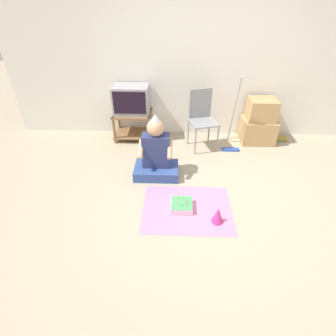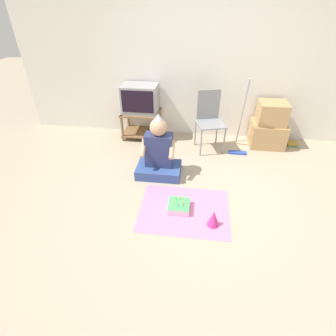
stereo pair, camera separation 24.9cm
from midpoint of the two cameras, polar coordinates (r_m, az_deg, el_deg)
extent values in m
plane|color=tan|center=(3.23, 9.47, -8.67)|extent=(16.00, 16.00, 0.00)
cube|color=white|center=(4.54, 10.83, 22.02)|extent=(6.40, 0.06, 2.55)
cube|color=olive|center=(4.60, -4.34, 11.90)|extent=(0.65, 0.48, 0.03)
cube|color=olive|center=(4.74, -4.15, 7.77)|extent=(0.65, 0.48, 0.02)
cylinder|color=olive|center=(4.56, -8.38, 8.48)|extent=(0.04, 0.04, 0.47)
cylinder|color=olive|center=(4.45, -0.98, 8.15)|extent=(0.04, 0.04, 0.47)
cylinder|color=olive|center=(4.93, -7.17, 10.54)|extent=(0.04, 0.04, 0.47)
cylinder|color=olive|center=(4.82, -0.26, 10.26)|extent=(0.04, 0.04, 0.47)
cube|color=#99999E|center=(4.52, -4.44, 14.83)|extent=(0.58, 0.41, 0.46)
cube|color=black|center=(4.32, -5.00, 14.10)|extent=(0.52, 0.01, 0.36)
cube|color=gray|center=(4.23, 10.95, 9.39)|extent=(0.51, 0.50, 0.02)
cube|color=gray|center=(4.31, 10.48, 13.34)|extent=(0.36, 0.12, 0.48)
cylinder|color=gray|center=(4.12, 8.93, 5.37)|extent=(0.02, 0.02, 0.45)
cylinder|color=gray|center=(4.24, 13.80, 5.67)|extent=(0.02, 0.02, 0.45)
cylinder|color=gray|center=(4.42, 7.58, 7.59)|extent=(0.02, 0.02, 0.45)
cylinder|color=gray|center=(4.54, 12.18, 7.82)|extent=(0.02, 0.02, 0.45)
cube|color=tan|center=(4.76, 22.20, 6.85)|extent=(0.55, 0.48, 0.40)
cube|color=tan|center=(4.62, 23.19, 10.94)|extent=(0.44, 0.41, 0.35)
cube|color=#2D4CB2|center=(4.41, 16.44, 3.21)|extent=(0.28, 0.09, 0.03)
cylinder|color=#B7B7BC|center=(4.30, 17.46, 11.12)|extent=(0.03, 0.36, 1.16)
cube|color=#60936B|center=(4.99, 26.66, 4.54)|extent=(0.15, 0.15, 0.03)
cube|color=#A88933|center=(4.98, 26.80, 4.79)|extent=(0.18, 0.15, 0.02)
cube|color=#334C8C|center=(3.71, -0.09, -0.46)|extent=(0.61, 0.43, 0.14)
cube|color=navy|center=(3.59, -0.01, 3.93)|extent=(0.37, 0.21, 0.47)
sphere|color=tan|center=(3.43, -0.01, 8.80)|extent=(0.23, 0.23, 0.23)
cone|color=silver|center=(3.37, -0.01, 11.01)|extent=(0.13, 0.13, 0.09)
cylinder|color=tan|center=(3.49, -3.37, 4.35)|extent=(0.06, 0.25, 0.20)
cylinder|color=tan|center=(3.44, 2.94, 3.95)|extent=(0.06, 0.25, 0.20)
cube|color=pink|center=(3.18, 5.81, -9.08)|extent=(1.06, 0.85, 0.01)
cube|color=silver|center=(3.16, 4.69, -8.36)|extent=(0.25, 0.25, 0.07)
cube|color=#4CB266|center=(3.13, 4.73, -7.80)|extent=(0.25, 0.25, 0.01)
cylinder|color=#E58CCC|center=(3.12, 6.05, -7.41)|extent=(0.01, 0.01, 0.07)
sphere|color=#FFCC4C|center=(3.09, 6.10, -6.82)|extent=(0.01, 0.01, 0.01)
cylinder|color=yellow|center=(3.15, 5.70, -6.83)|extent=(0.01, 0.01, 0.07)
sphere|color=#FFCC4C|center=(3.12, 5.75, -6.24)|extent=(0.01, 0.01, 0.01)
cylinder|color=#E58CCC|center=(3.17, 5.03, -6.55)|extent=(0.01, 0.01, 0.07)
sphere|color=#FFCC4C|center=(3.14, 5.07, -5.96)|extent=(0.01, 0.01, 0.01)
cylinder|color=#66C666|center=(3.16, 4.04, -6.64)|extent=(0.01, 0.01, 0.07)
sphere|color=#FFCC4C|center=(3.13, 4.07, -6.05)|extent=(0.01, 0.01, 0.01)
cylinder|color=#66C666|center=(3.13, 3.54, -7.02)|extent=(0.01, 0.01, 0.07)
sphere|color=#FFCC4C|center=(3.10, 3.57, -6.43)|extent=(0.01, 0.01, 0.01)
cylinder|color=#E58CCC|center=(3.09, 3.53, -7.61)|extent=(0.01, 0.01, 0.07)
sphere|color=#FFCC4C|center=(3.07, 3.56, -7.01)|extent=(0.01, 0.01, 0.01)
cylinder|color=yellow|center=(3.07, 3.89, -7.97)|extent=(0.01, 0.01, 0.07)
sphere|color=#FFCC4C|center=(3.04, 3.92, -7.38)|extent=(0.01, 0.01, 0.01)
cylinder|color=#4C7FE5|center=(3.06, 4.72, -8.22)|extent=(0.01, 0.01, 0.07)
sphere|color=#FFCC4C|center=(3.03, 4.76, -7.62)|extent=(0.01, 0.01, 0.01)
cylinder|color=#EA4C4C|center=(3.08, 5.74, -7.96)|extent=(0.01, 0.01, 0.07)
sphere|color=#FFCC4C|center=(3.05, 5.78, -7.36)|extent=(0.01, 0.01, 0.01)
cone|color=#CC338C|center=(2.99, 12.30, -10.70)|extent=(0.14, 0.14, 0.19)
camera|label=1|loc=(0.12, -87.81, 1.47)|focal=28.00mm
camera|label=2|loc=(0.12, 92.19, -1.47)|focal=28.00mm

